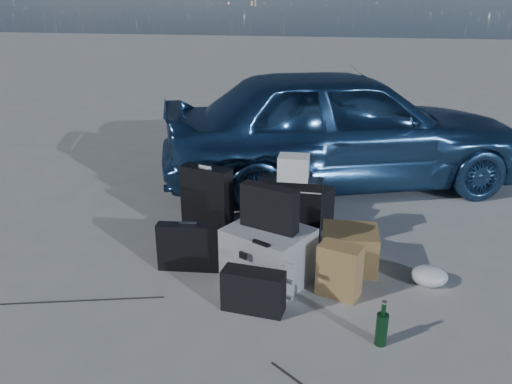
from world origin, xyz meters
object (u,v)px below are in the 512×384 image
briefcase (189,247)px  green_bottle (382,324)px  pelican_case (268,255)px  cardboard_box (349,249)px  suitcase_right (290,214)px  car (342,127)px  suitcase_left (207,199)px  duffel_bag (295,202)px

briefcase → green_bottle: briefcase is taller
pelican_case → green_bottle: bearing=-10.9°
pelican_case → briefcase: size_ratio=1.17×
cardboard_box → briefcase: bearing=-165.2°
suitcase_right → cardboard_box: bearing=-26.2°
car → pelican_case: (-0.36, -2.31, -0.47)m
briefcase → suitcase_right: (0.71, 0.56, 0.12)m
car → suitcase_left: size_ratio=6.55×
duffel_bag → green_bottle: duffel_bag is taller
car → suitcase_left: car is taller
suitcase_right → duffel_bag: size_ratio=0.89×
suitcase_left → duffel_bag: 0.88m
suitcase_right → suitcase_left: bearing=165.4°
car → duffel_bag: car is taller
briefcase → cardboard_box: (1.23, 0.33, -0.03)m
green_bottle → cardboard_box: bearing=105.2°
briefcase → green_bottle: 1.62m
green_bottle → briefcase: bearing=157.4°
cardboard_box → green_bottle: cardboard_box is taller
car → cardboard_box: size_ratio=9.25×
suitcase_right → pelican_case: bearing=-98.8°
car → pelican_case: size_ratio=6.89×
cardboard_box → green_bottle: size_ratio=1.47×
car → suitcase_right: bearing=148.1°
suitcase_left → duffel_bag: suitcase_left is taller
duffel_bag → cardboard_box: bearing=-37.6°
car → suitcase_right: size_ratio=6.40×
suitcase_left → briefcase: bearing=-69.1°
green_bottle → pelican_case: bearing=144.4°
pelican_case → green_bottle: pelican_case is taller
green_bottle → suitcase_right: bearing=123.3°
car → duffel_bag: 1.28m
suitcase_left → cardboard_box: bearing=-4.0°
briefcase → green_bottle: (1.49, -0.62, -0.05)m
pelican_case → cardboard_box: pelican_case is taller
briefcase → cardboard_box: bearing=6.7°
suitcase_left → green_bottle: size_ratio=2.08×
car → briefcase: bearing=133.9°
pelican_case → suitcase_right: size_ratio=0.93×
pelican_case → suitcase_left: suitcase_left is taller
suitcase_right → green_bottle: (0.78, -1.18, -0.17)m
pelican_case → car: bearing=105.9°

